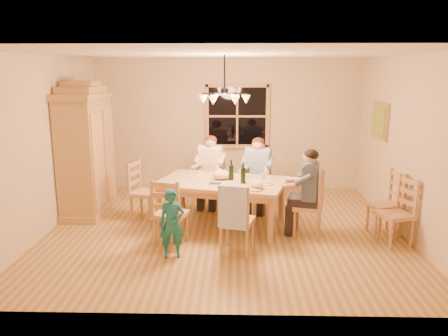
{
  "coord_description": "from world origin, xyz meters",
  "views": [
    {
      "loc": [
        0.16,
        -6.57,
        2.45
      ],
      "look_at": [
        -0.01,
        0.1,
        0.98
      ],
      "focal_mm": 35.0,
      "sensor_mm": 36.0,
      "label": 1
    }
  ],
  "objects_px": {
    "chandelier": "(225,97)",
    "chair_end_left": "(145,201)",
    "chair_far_right": "(257,195)",
    "chair_near_right": "(237,231)",
    "chair_spare_front": "(394,224)",
    "wine_bottle_a": "(231,170)",
    "dining_table": "(222,187)",
    "chair_end_right": "(307,216)",
    "chair_far_left": "(211,191)",
    "adult_woman": "(211,163)",
    "child": "(172,224)",
    "chair_near_left": "(171,224)",
    "adult_slate_man": "(309,182)",
    "adult_plaid_man": "(258,165)",
    "wine_bottle_b": "(243,173)",
    "armoire": "(87,154)",
    "chair_spare_back": "(384,215)"
  },
  "relations": [
    {
      "from": "child",
      "to": "adult_plaid_man",
      "type": "bearing_deg",
      "value": 50.32
    },
    {
      "from": "chair_near_right",
      "to": "wine_bottle_b",
      "type": "height_order",
      "value": "wine_bottle_b"
    },
    {
      "from": "wine_bottle_b",
      "to": "child",
      "type": "distance_m",
      "value": 1.5
    },
    {
      "from": "wine_bottle_a",
      "to": "wine_bottle_b",
      "type": "xyz_separation_m",
      "value": [
        0.19,
        -0.21,
        0.0
      ]
    },
    {
      "from": "chair_near_left",
      "to": "chair_spare_back",
      "type": "relative_size",
      "value": 1.0
    },
    {
      "from": "chair_near_right",
      "to": "chair_end_right",
      "type": "bearing_deg",
      "value": 46.74
    },
    {
      "from": "chair_near_right",
      "to": "wine_bottle_a",
      "type": "bearing_deg",
      "value": 109.67
    },
    {
      "from": "chair_spare_back",
      "to": "adult_woman",
      "type": "bearing_deg",
      "value": 51.58
    },
    {
      "from": "adult_woman",
      "to": "child",
      "type": "bearing_deg",
      "value": 94.79
    },
    {
      "from": "wine_bottle_b",
      "to": "chair_spare_back",
      "type": "xyz_separation_m",
      "value": [
        2.16,
        -0.13,
        -0.62
      ]
    },
    {
      "from": "wine_bottle_a",
      "to": "child",
      "type": "bearing_deg",
      "value": -121.55
    },
    {
      "from": "armoire",
      "to": "adult_slate_man",
      "type": "distance_m",
      "value": 3.84
    },
    {
      "from": "armoire",
      "to": "wine_bottle_a",
      "type": "xyz_separation_m",
      "value": [
        2.52,
        -0.63,
        -0.13
      ]
    },
    {
      "from": "chair_end_left",
      "to": "chair_spare_front",
      "type": "xyz_separation_m",
      "value": [
        3.81,
        -1.05,
        0.0
      ]
    },
    {
      "from": "adult_woman",
      "to": "wine_bottle_b",
      "type": "height_order",
      "value": "adult_woman"
    },
    {
      "from": "chair_spare_front",
      "to": "wine_bottle_a",
      "type": "bearing_deg",
      "value": 55.36
    },
    {
      "from": "chair_near_left",
      "to": "child",
      "type": "distance_m",
      "value": 0.48
    },
    {
      "from": "adult_woman",
      "to": "chair_spare_back",
      "type": "height_order",
      "value": "adult_woman"
    },
    {
      "from": "chair_far_left",
      "to": "wine_bottle_a",
      "type": "xyz_separation_m",
      "value": [
        0.38,
        -0.96,
        0.62
      ]
    },
    {
      "from": "adult_slate_man",
      "to": "chandelier",
      "type": "bearing_deg",
      "value": 95.47
    },
    {
      "from": "chair_near_right",
      "to": "wine_bottle_b",
      "type": "distance_m",
      "value": 1.07
    },
    {
      "from": "chair_far_left",
      "to": "adult_woman",
      "type": "relative_size",
      "value": 1.13
    },
    {
      "from": "chair_end_left",
      "to": "chandelier",
      "type": "bearing_deg",
      "value": 85.12
    },
    {
      "from": "chair_spare_front",
      "to": "armoire",
      "type": "bearing_deg",
      "value": 57.29
    },
    {
      "from": "armoire",
      "to": "child",
      "type": "height_order",
      "value": "armoire"
    },
    {
      "from": "chair_near_left",
      "to": "wine_bottle_b",
      "type": "relative_size",
      "value": 3.0
    },
    {
      "from": "chair_far_right",
      "to": "adult_woman",
      "type": "bearing_deg",
      "value": -0.0
    },
    {
      "from": "chair_far_right",
      "to": "chair_near_right",
      "type": "distance_m",
      "value": 1.85
    },
    {
      "from": "chandelier",
      "to": "chair_end_left",
      "type": "relative_size",
      "value": 0.78
    },
    {
      "from": "chair_near_right",
      "to": "wine_bottle_b",
      "type": "xyz_separation_m",
      "value": [
        0.1,
        0.87,
        0.62
      ]
    },
    {
      "from": "chair_near_left",
      "to": "chair_spare_back",
      "type": "height_order",
      "value": "same"
    },
    {
      "from": "dining_table",
      "to": "adult_woman",
      "type": "bearing_deg",
      "value": 103.06
    },
    {
      "from": "child",
      "to": "chair_spare_front",
      "type": "bearing_deg",
      "value": 1.27
    },
    {
      "from": "chair_near_right",
      "to": "child",
      "type": "relative_size",
      "value": 1.06
    },
    {
      "from": "chair_near_right",
      "to": "chair_end_left",
      "type": "relative_size",
      "value": 1.0
    },
    {
      "from": "chandelier",
      "to": "chair_end_left",
      "type": "xyz_separation_m",
      "value": [
        -1.36,
        0.49,
        -1.77
      ]
    },
    {
      "from": "adult_woman",
      "to": "child",
      "type": "height_order",
      "value": "adult_woman"
    },
    {
      "from": "chair_near_left",
      "to": "wine_bottle_b",
      "type": "xyz_separation_m",
      "value": [
        1.04,
        0.62,
        0.62
      ]
    },
    {
      "from": "chair_far_right",
      "to": "adult_plaid_man",
      "type": "bearing_deg",
      "value": 104.83
    },
    {
      "from": "dining_table",
      "to": "adult_woman",
      "type": "relative_size",
      "value": 2.52
    },
    {
      "from": "adult_slate_man",
      "to": "wine_bottle_a",
      "type": "bearing_deg",
      "value": 85.84
    },
    {
      "from": "child",
      "to": "chair_near_left",
      "type": "bearing_deg",
      "value": 91.95
    },
    {
      "from": "chair_far_right",
      "to": "adult_woman",
      "type": "distance_m",
      "value": 1.02
    },
    {
      "from": "dining_table",
      "to": "adult_woman",
      "type": "distance_m",
      "value": 1.06
    },
    {
      "from": "chair_near_right",
      "to": "chair_spare_front",
      "type": "bearing_deg",
      "value": 22.93
    },
    {
      "from": "chair_far_right",
      "to": "adult_woman",
      "type": "relative_size",
      "value": 1.13
    },
    {
      "from": "chair_end_right",
      "to": "chair_spare_front",
      "type": "relative_size",
      "value": 1.0
    },
    {
      "from": "chandelier",
      "to": "chair_far_left",
      "type": "xyz_separation_m",
      "value": [
        -0.28,
        1.16,
        -1.77
      ]
    },
    {
      "from": "dining_table",
      "to": "chair_end_right",
      "type": "relative_size",
      "value": 2.22
    },
    {
      "from": "dining_table",
      "to": "chair_far_left",
      "type": "distance_m",
      "value": 1.11
    }
  ]
}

